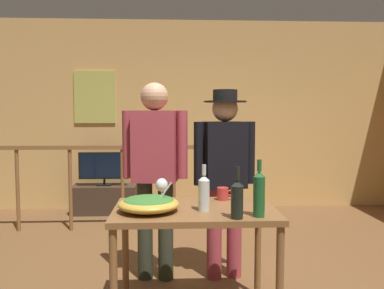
% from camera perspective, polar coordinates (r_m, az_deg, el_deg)
% --- Properties ---
extents(ground_plane, '(8.01, 8.01, 0.00)m').
position_cam_1_polar(ground_plane, '(3.56, 3.09, -19.32)').
color(ground_plane, brown).
extents(back_wall, '(6.16, 0.10, 2.80)m').
position_cam_1_polar(back_wall, '(6.18, 0.30, 4.14)').
color(back_wall, tan).
rests_on(back_wall, ground_plane).
extents(framed_picture, '(0.60, 0.03, 0.77)m').
position_cam_1_polar(framed_picture, '(6.21, -13.46, 6.47)').
color(framed_picture, '#AEAF50').
extents(stair_railing, '(3.23, 0.10, 1.09)m').
position_cam_1_polar(stair_railing, '(5.03, -7.51, -4.13)').
color(stair_railing, brown).
rests_on(stair_railing, ground_plane).
extents(tv_console, '(0.90, 0.40, 0.40)m').
position_cam_1_polar(tv_console, '(6.02, -12.12, -7.48)').
color(tv_console, '#38281E').
rests_on(tv_console, ground_plane).
extents(flat_screen_tv, '(0.70, 0.12, 0.48)m').
position_cam_1_polar(flat_screen_tv, '(5.91, -12.24, -2.97)').
color(flat_screen_tv, black).
rests_on(flat_screen_tv, tv_console).
extents(serving_table, '(1.11, 0.72, 0.78)m').
position_cam_1_polar(serving_table, '(2.85, 0.36, -10.70)').
color(serving_table, brown).
rests_on(serving_table, ground_plane).
extents(salad_bowl, '(0.41, 0.41, 0.21)m').
position_cam_1_polar(salad_bowl, '(2.73, -6.07, -8.16)').
color(salad_bowl, gold).
rests_on(salad_bowl, serving_table).
extents(wine_glass, '(0.09, 0.09, 0.18)m').
position_cam_1_polar(wine_glass, '(2.99, -4.25, -5.78)').
color(wine_glass, silver).
rests_on(wine_glass, serving_table).
extents(wine_bottle_clear, '(0.07, 0.07, 0.31)m').
position_cam_1_polar(wine_bottle_clear, '(2.72, 1.68, -6.69)').
color(wine_bottle_clear, silver).
rests_on(wine_bottle_clear, serving_table).
extents(wine_bottle_dark, '(0.08, 0.08, 0.32)m').
position_cam_1_polar(wine_bottle_dark, '(2.54, 6.32, -7.48)').
color(wine_bottle_dark, black).
rests_on(wine_bottle_dark, serving_table).
extents(wine_bottle_green, '(0.07, 0.07, 0.36)m').
position_cam_1_polar(wine_bottle_green, '(2.60, 9.36, -6.72)').
color(wine_bottle_green, '#1E5628').
rests_on(wine_bottle_green, serving_table).
extents(mug_red, '(0.12, 0.08, 0.09)m').
position_cam_1_polar(mug_red, '(3.08, 4.33, -6.88)').
color(mug_red, '#B7332D').
rests_on(mug_red, serving_table).
extents(person_standing_left, '(0.55, 0.27, 1.69)m').
position_cam_1_polar(person_standing_left, '(3.48, -5.21, -2.78)').
color(person_standing_left, '#2D3323').
rests_on(person_standing_left, ground_plane).
extents(person_standing_right, '(0.53, 0.36, 1.63)m').
position_cam_1_polar(person_standing_right, '(3.51, 4.58, -3.33)').
color(person_standing_right, '#9E3842').
rests_on(person_standing_right, ground_plane).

